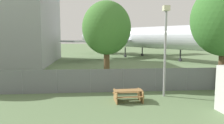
{
  "coord_description": "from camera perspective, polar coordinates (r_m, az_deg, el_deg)",
  "views": [
    {
      "loc": [
        -2.31,
        -6.69,
        4.33
      ],
      "look_at": [
        -0.62,
        12.85,
        2.0
      ],
      "focal_mm": 35.0,
      "sensor_mm": 36.0,
      "label": 1
    }
  ],
  "objects": [
    {
      "name": "perimeter_fence",
      "position": [
        17.05,
        2.96,
        -4.8
      ],
      "size": [
        56.07,
        0.07,
        1.82
      ],
      "color": "slate",
      "rests_on": "ground"
    },
    {
      "name": "light_mast",
      "position": [
        15.93,
        13.77,
        5.52
      ],
      "size": [
        0.44,
        0.44,
        6.44
      ],
      "color": "#99999E",
      "rests_on": "ground"
    },
    {
      "name": "picnic_bench_near_cabin",
      "position": [
        14.74,
        4.23,
        -8.39
      ],
      "size": [
        1.97,
        1.49,
        0.76
      ],
      "rotation": [
        0.0,
        0.0,
        0.05
      ],
      "color": "olive",
      "rests_on": "ground"
    },
    {
      "name": "tree_near_hangar",
      "position": [
        20.54,
        -1.42,
        8.82
      ],
      "size": [
        4.54,
        4.54,
        7.59
      ],
      "color": "brown",
      "rests_on": "ground"
    },
    {
      "name": "airplane",
      "position": [
        45.83,
        6.77,
        6.36
      ],
      "size": [
        29.26,
        36.15,
        12.3
      ],
      "rotation": [
        0.0,
        0.0,
        -1.01
      ],
      "color": "silver",
      "rests_on": "ground"
    }
  ]
}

